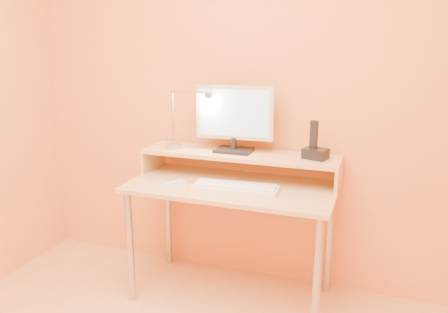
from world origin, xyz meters
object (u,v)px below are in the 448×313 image
at_px(mouse, 268,190).
at_px(remote_control, 173,185).
at_px(phone_dock, 315,154).
at_px(keyboard, 235,188).
at_px(monitor_panel, 235,113).
at_px(lamp_base, 174,146).

xyz_separation_m(mouse, remote_control, (-0.55, -0.06, -0.01)).
bearing_deg(mouse, phone_dock, 56.14).
xyz_separation_m(keyboard, mouse, (0.19, 0.00, 0.01)).
distance_m(keyboard, mouse, 0.19).
height_order(phone_dock, remote_control, phone_dock).
distance_m(phone_dock, remote_control, 0.84).
bearing_deg(mouse, keyboard, -169.72).
xyz_separation_m(monitor_panel, lamp_base, (-0.39, -0.04, -0.23)).
bearing_deg(remote_control, keyboard, 32.80).
distance_m(monitor_panel, lamp_base, 0.45).
height_order(monitor_panel, mouse, monitor_panel).
bearing_deg(monitor_panel, phone_dock, -4.90).
xyz_separation_m(phone_dock, mouse, (-0.22, -0.23, -0.17)).
relative_size(lamp_base, mouse, 1.03).
bearing_deg(phone_dock, monitor_panel, -163.06).
xyz_separation_m(lamp_base, mouse, (0.67, -0.20, -0.16)).
xyz_separation_m(lamp_base, remote_control, (0.12, -0.26, -0.16)).
bearing_deg(phone_dock, keyboard, -132.25).
relative_size(phone_dock, keyboard, 0.27).
xyz_separation_m(lamp_base, phone_dock, (0.88, 0.03, 0.02)).
bearing_deg(lamp_base, remote_control, -65.61).
height_order(phone_dock, mouse, phone_dock).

